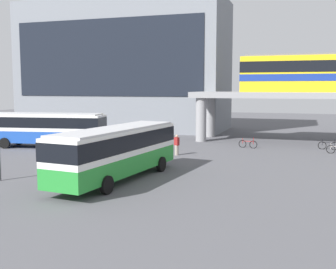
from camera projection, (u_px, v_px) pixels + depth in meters
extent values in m
plane|color=#515156|center=(159.00, 151.00, 37.01)|extent=(120.00, 120.00, 0.00)
cube|color=slate|center=(124.00, 67.00, 56.74)|extent=(27.69, 11.17, 16.88)
cube|color=black|center=(105.00, 58.00, 51.33)|extent=(24.92, 0.10, 9.45)
cylinder|color=gray|center=(201.00, 120.00, 43.34)|extent=(1.10, 1.10, 4.54)
cylinder|color=gray|center=(210.00, 117.00, 47.42)|extent=(1.10, 1.10, 4.54)
cube|color=#268C33|center=(117.00, 163.00, 25.17)|extent=(3.79, 11.22, 1.10)
cube|color=white|center=(117.00, 142.00, 25.02)|extent=(3.79, 11.22, 1.50)
cube|color=black|center=(117.00, 141.00, 25.01)|extent=(3.84, 11.26, 0.96)
cube|color=silver|center=(117.00, 129.00, 24.93)|extent=(3.60, 10.66, 0.12)
cylinder|color=black|center=(129.00, 161.00, 28.92)|extent=(0.40, 1.03, 1.00)
cylinder|color=black|center=(161.00, 164.00, 27.88)|extent=(0.40, 1.03, 1.00)
cylinder|color=black|center=(69.00, 180.00, 22.98)|extent=(0.40, 1.03, 1.00)
cylinder|color=black|center=(107.00, 185.00, 21.93)|extent=(0.40, 1.03, 1.00)
cube|color=#1E4CB2|center=(46.00, 136.00, 39.04)|extent=(11.25, 4.10, 1.10)
cube|color=silver|center=(46.00, 123.00, 38.89)|extent=(11.25, 4.10, 1.50)
cube|color=black|center=(46.00, 122.00, 38.89)|extent=(11.29, 4.15, 0.96)
cube|color=silver|center=(46.00, 114.00, 38.80)|extent=(10.69, 3.90, 0.12)
cylinder|color=black|center=(5.00, 143.00, 38.46)|extent=(1.03, 0.42, 1.00)
cylinder|color=black|center=(19.00, 140.00, 40.91)|extent=(1.03, 0.42, 1.00)
cylinder|color=black|center=(72.00, 145.00, 37.37)|extent=(1.03, 0.42, 1.00)
cylinder|color=black|center=(83.00, 141.00, 39.82)|extent=(1.03, 0.42, 1.00)
torus|color=black|center=(331.00, 149.00, 35.60)|extent=(0.74, 0.10, 0.74)
cylinder|color=silver|center=(331.00, 146.00, 35.57)|extent=(0.04, 0.04, 0.55)
torus|color=black|center=(253.00, 145.00, 38.53)|extent=(0.74, 0.20, 0.74)
torus|color=black|center=(242.00, 144.00, 39.05)|extent=(0.74, 0.20, 0.74)
cylinder|color=#B21E1E|center=(248.00, 141.00, 38.76)|extent=(1.04, 0.26, 0.05)
cylinder|color=#B21E1E|center=(243.00, 141.00, 39.01)|extent=(0.04, 0.04, 0.55)
cylinder|color=#B21E1E|center=(253.00, 141.00, 38.50)|extent=(0.04, 0.04, 0.65)
torus|color=black|center=(334.00, 146.00, 37.56)|extent=(0.74, 0.14, 0.74)
torus|color=black|center=(322.00, 145.00, 37.99)|extent=(0.74, 0.14, 0.74)
cylinder|color=black|center=(328.00, 143.00, 37.74)|extent=(1.05, 0.16, 0.05)
cylinder|color=black|center=(322.00, 142.00, 37.95)|extent=(0.04, 0.04, 0.55)
cylinder|color=black|center=(335.00, 142.00, 37.52)|extent=(0.04, 0.04, 0.65)
cylinder|color=gray|center=(177.00, 150.00, 34.64)|extent=(0.32, 0.32, 0.83)
cube|color=maroon|center=(177.00, 141.00, 34.56)|extent=(0.48, 0.42, 0.66)
sphere|color=tan|center=(177.00, 136.00, 34.51)|extent=(0.23, 0.23, 0.23)
cylinder|color=#26262D|center=(127.00, 150.00, 34.89)|extent=(0.32, 0.32, 0.85)
cube|color=navy|center=(127.00, 141.00, 34.80)|extent=(0.45, 0.34, 0.67)
sphere|color=tan|center=(127.00, 135.00, 34.75)|extent=(0.23, 0.23, 0.23)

